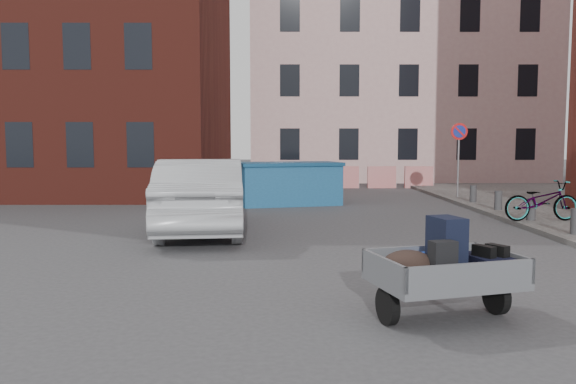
{
  "coord_description": "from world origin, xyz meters",
  "views": [
    {
      "loc": [
        -0.16,
        -10.61,
        2.06
      ],
      "look_at": [
        -0.13,
        0.35,
        1.1
      ],
      "focal_mm": 35.0,
      "sensor_mm": 36.0,
      "label": 1
    }
  ],
  "objects_px": {
    "trailer": "(444,268)",
    "dumpster": "(289,183)",
    "silver_car": "(201,196)",
    "bicycle": "(542,201)"
  },
  "relations": [
    {
      "from": "dumpster",
      "to": "bicycle",
      "type": "relative_size",
      "value": 1.94
    },
    {
      "from": "silver_car",
      "to": "bicycle",
      "type": "relative_size",
      "value": 2.69
    },
    {
      "from": "trailer",
      "to": "dumpster",
      "type": "xyz_separation_m",
      "value": [
        -1.76,
        12.32,
        0.11
      ]
    },
    {
      "from": "trailer",
      "to": "dumpster",
      "type": "distance_m",
      "value": 12.45
    },
    {
      "from": "trailer",
      "to": "silver_car",
      "type": "distance_m",
      "value": 7.47
    },
    {
      "from": "trailer",
      "to": "dumpster",
      "type": "relative_size",
      "value": 0.53
    },
    {
      "from": "bicycle",
      "to": "dumpster",
      "type": "bearing_deg",
      "value": 46.83
    },
    {
      "from": "silver_car",
      "to": "trailer",
      "type": "bearing_deg",
      "value": 114.19
    },
    {
      "from": "dumpster",
      "to": "silver_car",
      "type": "relative_size",
      "value": 0.72
    },
    {
      "from": "dumpster",
      "to": "silver_car",
      "type": "height_order",
      "value": "silver_car"
    }
  ]
}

